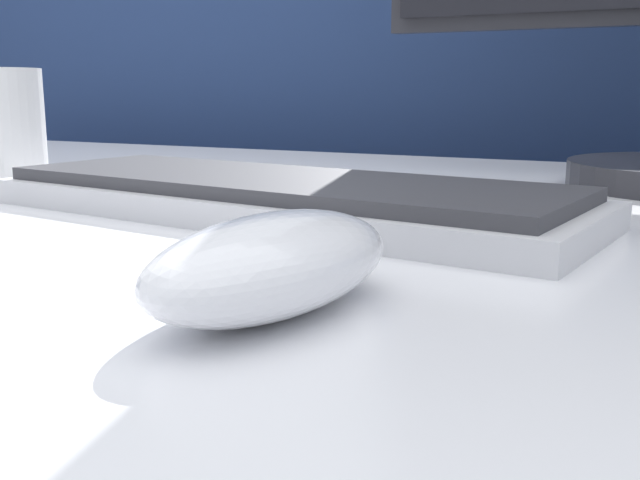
# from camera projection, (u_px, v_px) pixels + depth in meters

# --- Properties ---
(partition_panel) EXTENTS (5.00, 0.03, 1.04)m
(partition_panel) POSITION_uv_depth(u_px,v_px,m) (617.00, 334.00, 0.93)
(partition_panel) COLOR navy
(partition_panel) RESTS_ON ground_plane
(computer_mouse_near) EXTENTS (0.07, 0.12, 0.03)m
(computer_mouse_near) POSITION_uv_depth(u_px,v_px,m) (274.00, 263.00, 0.26)
(computer_mouse_near) COLOR white
(computer_mouse_near) RESTS_ON desk
(keyboard) EXTENTS (0.40, 0.18, 0.02)m
(keyboard) POSITION_uv_depth(u_px,v_px,m) (277.00, 196.00, 0.46)
(keyboard) COLOR silver
(keyboard) RESTS_ON desk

